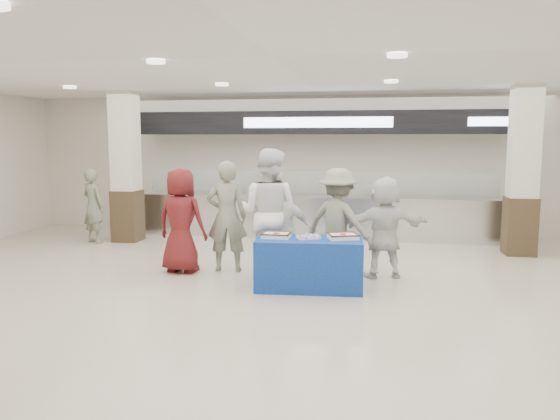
% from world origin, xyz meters
% --- Properties ---
extents(ground, '(14.00, 14.00, 0.00)m').
position_xyz_m(ground, '(0.00, 0.00, 0.00)').
color(ground, beige).
rests_on(ground, ground).
extents(serving_line, '(8.70, 0.85, 2.80)m').
position_xyz_m(serving_line, '(0.00, 5.40, 1.16)').
color(serving_line, silver).
rests_on(serving_line, ground).
extents(column_left, '(0.55, 0.55, 3.20)m').
position_xyz_m(column_left, '(-4.00, 4.20, 1.53)').
color(column_left, '#362718').
rests_on(column_left, ground).
extents(column_right, '(0.55, 0.55, 3.20)m').
position_xyz_m(column_right, '(4.00, 4.20, 1.53)').
color(column_right, '#362718').
rests_on(column_right, ground).
extents(display_table, '(1.60, 0.88, 0.75)m').
position_xyz_m(display_table, '(0.34, 1.10, 0.38)').
color(display_table, '#164099').
rests_on(display_table, ground).
extents(sheet_cake_left, '(0.41, 0.32, 0.09)m').
position_xyz_m(sheet_cake_left, '(-0.15, 1.09, 0.79)').
color(sheet_cake_left, white).
rests_on(sheet_cake_left, display_table).
extents(sheet_cake_right, '(0.50, 0.44, 0.09)m').
position_xyz_m(sheet_cake_right, '(0.83, 1.16, 0.80)').
color(sheet_cake_right, white).
rests_on(sheet_cake_right, display_table).
extents(cupcake_tray, '(0.42, 0.38, 0.06)m').
position_xyz_m(cupcake_tray, '(0.33, 1.07, 0.78)').
color(cupcake_tray, silver).
rests_on(cupcake_tray, display_table).
extents(civilian_maroon, '(0.92, 0.68, 1.73)m').
position_xyz_m(civilian_maroon, '(-1.86, 1.74, 0.87)').
color(civilian_maroon, maroon).
rests_on(civilian_maroon, ground).
extents(soldier_a, '(0.74, 0.55, 1.85)m').
position_xyz_m(soldier_a, '(-1.14, 1.95, 0.92)').
color(soldier_a, slate).
rests_on(soldier_a, ground).
extents(chef_tall, '(1.15, 0.98, 2.05)m').
position_xyz_m(chef_tall, '(-0.39, 1.74, 1.02)').
color(chef_tall, white).
rests_on(chef_tall, ground).
extents(chef_short, '(0.91, 0.41, 1.52)m').
position_xyz_m(chef_short, '(-0.14, 1.74, 0.76)').
color(chef_short, white).
rests_on(chef_short, ground).
extents(soldier_b, '(1.29, 1.05, 1.74)m').
position_xyz_m(soldier_b, '(0.70, 1.93, 0.87)').
color(soldier_b, slate).
rests_on(soldier_b, ground).
extents(civilian_white, '(1.58, 0.88, 1.62)m').
position_xyz_m(civilian_white, '(1.43, 1.98, 0.81)').
color(civilian_white, white).
rests_on(civilian_white, ground).
extents(soldier_bg, '(0.68, 0.58, 1.58)m').
position_xyz_m(soldier_bg, '(-4.62, 3.89, 0.79)').
color(soldier_bg, slate).
rests_on(soldier_bg, ground).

